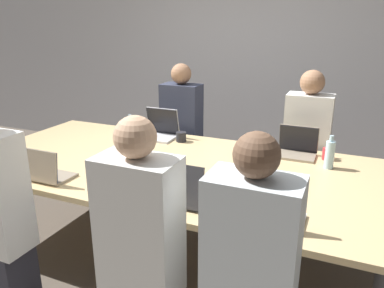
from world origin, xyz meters
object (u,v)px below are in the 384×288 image
Objects in this scene: stapler at (159,163)px; bottle_far_right at (330,154)px; laptop_near_left at (43,171)px; laptop_near_right at (273,212)px; laptop_near_midright at (180,191)px; laptop_far_right at (297,147)px; cup_near_midright at (220,202)px; cup_far_right at (327,154)px; person_far_midleft at (182,133)px; person_far_right at (306,150)px; person_near_midright at (141,254)px; cup_near_left at (15,167)px; bottle_far_midleft at (130,127)px; person_near_right at (249,285)px; cup_far_midleft at (181,137)px; laptop_far_midleft at (160,129)px.

bottle_far_right is at bearing 1.19° from stapler.
laptop_near_right is at bearing -178.62° from laptop_near_left.
laptop_near_midright is 0.65m from stapler.
laptop_far_right is (0.52, 1.17, -0.01)m from laptop_near_midright.
cup_near_midright reaches higher than cup_far_right.
bottle_far_right is (0.27, -0.20, 0.04)m from laptop_far_right.
cup_near_midright is at bearing -57.98° from person_far_midleft.
person_near_midright is at bearing -105.47° from person_far_right.
laptop_near_midright is 3.36× the size of cup_near_left.
person_far_right is 13.75× the size of cup_near_left.
bottle_far_midleft is 1.40× the size of stapler.
bottle_far_right is 1.29m from stapler.
person_far_right reaches higher than person_far_midleft.
laptop_far_right is (0.52, 1.63, 0.14)m from person_near_midright.
laptop_far_right is 0.23× the size of person_near_right.
cup_far_midleft is (-1.30, 0.16, -0.07)m from bottle_far_right.
laptop_near_right is at bearing -141.94° from person_near_midright.
laptop_near_left reaches higher than stapler.
laptop_near_left is at bearing -157.46° from stapler.
person_near_right reaches higher than cup_near_midright.
laptop_far_midleft is at bearing -51.23° from person_near_right.
laptop_near_right is (-0.22, -0.99, -0.04)m from bottle_far_right.
bottle_far_right is at bearing 60.61° from cup_near_midright.
laptop_near_left is at bearing -150.29° from bottle_far_right.
bottle_far_right reaches higher than cup_far_midleft.
bottle_far_midleft is 1.93m from laptop_near_right.
laptop_near_midright is 1.76m from person_far_midleft.
cup_far_right is 0.61× the size of stapler.
laptop_near_midright is 1.24m from cup_far_midleft.
cup_near_midright is 0.32m from laptop_near_right.
laptop_near_midright reaches higher than laptop_near_right.
laptop_far_right is 2.19m from cup_near_left.
person_near_midright is 15.11× the size of cup_far_midleft.
laptop_near_right is 0.96× the size of laptop_near_left.
cup_far_midleft is at bearing -177.77° from laptop_far_right.
bottle_far_right is at bearing -128.93° from laptop_near_midright.
cup_far_midleft is (-0.52, 1.13, -0.03)m from laptop_near_midright.
bottle_far_right reaches higher than laptop_near_right.
person_near_midright is 1.81m from laptop_far_midleft.
person_far_right reaches higher than bottle_far_right.
person_near_right is (1.30, -2.07, -0.01)m from person_far_midleft.
laptop_near_midright reaches higher than cup_far_right.
bottle_far_right reaches higher than laptop_far_right.
person_near_midright is 14.69× the size of cup_far_right.
cup_near_left is 0.66× the size of stapler.
stapler is (-0.41, 0.97, 0.09)m from person_near_midright.
person_near_right is (1.08, -1.60, -0.12)m from cup_far_midleft.
person_near_midright is 1.06m from stapler.
laptop_near_left is (-1.59, 0.41, 0.14)m from person_near_right.
laptop_near_midright is 1.58× the size of bottle_far_midleft.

